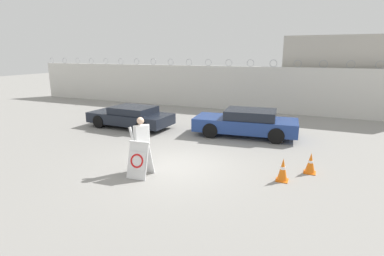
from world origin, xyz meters
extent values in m
plane|color=gray|center=(0.00, 0.00, 0.00)|extent=(90.00, 90.00, 0.00)
cube|color=silver|center=(0.00, 11.15, 1.48)|extent=(36.00, 0.30, 2.96)
torus|color=gray|center=(-17.60, 11.15, 3.18)|extent=(0.47, 0.03, 0.47)
torus|color=gray|center=(-16.13, 11.15, 3.18)|extent=(0.47, 0.03, 0.47)
torus|color=gray|center=(-14.67, 11.15, 3.18)|extent=(0.47, 0.03, 0.47)
torus|color=gray|center=(-13.20, 11.15, 3.18)|extent=(0.47, 0.03, 0.47)
torus|color=gray|center=(-11.73, 11.15, 3.18)|extent=(0.47, 0.03, 0.47)
torus|color=gray|center=(-10.27, 11.15, 3.18)|extent=(0.47, 0.03, 0.47)
torus|color=gray|center=(-8.80, 11.15, 3.18)|extent=(0.47, 0.03, 0.47)
torus|color=gray|center=(-7.33, 11.15, 3.18)|extent=(0.47, 0.03, 0.47)
torus|color=gray|center=(-5.87, 11.15, 3.18)|extent=(0.47, 0.03, 0.47)
torus|color=gray|center=(-4.40, 11.15, 3.18)|extent=(0.47, 0.03, 0.47)
torus|color=gray|center=(-2.93, 11.15, 3.18)|extent=(0.47, 0.03, 0.47)
torus|color=gray|center=(-1.47, 11.15, 3.18)|extent=(0.47, 0.03, 0.47)
torus|color=gray|center=(0.00, 11.15, 3.18)|extent=(0.47, 0.03, 0.47)
torus|color=gray|center=(1.47, 11.15, 3.18)|extent=(0.47, 0.03, 0.47)
torus|color=gray|center=(2.93, 11.15, 3.18)|extent=(0.47, 0.03, 0.47)
torus|color=gray|center=(4.40, 11.15, 3.18)|extent=(0.47, 0.03, 0.47)
torus|color=gray|center=(5.87, 11.15, 3.18)|extent=(0.47, 0.03, 0.47)
torus|color=gray|center=(7.33, 11.15, 3.18)|extent=(0.47, 0.03, 0.47)
cube|color=#B2ADA3|center=(5.94, 15.55, 2.44)|extent=(8.02, 7.47, 4.89)
cube|color=white|center=(-0.66, -1.34, 0.55)|extent=(0.68, 0.41, 1.11)
cube|color=white|center=(-0.68, -1.01, 0.55)|extent=(0.68, 0.41, 1.11)
cube|color=white|center=(-0.67, -1.18, 1.12)|extent=(0.70, 0.11, 0.05)
cube|color=white|center=(-0.65, -1.38, 0.57)|extent=(0.57, 0.22, 0.54)
torus|color=red|center=(-0.65, -1.39, 0.57)|extent=(0.46, 0.21, 0.44)
cylinder|color=black|center=(-0.87, -0.62, 0.43)|extent=(0.15, 0.15, 0.86)
cylinder|color=black|center=(-0.96, -0.78, 0.43)|extent=(0.15, 0.15, 0.86)
cube|color=silver|center=(-0.91, -0.70, 1.20)|extent=(0.41, 0.50, 0.67)
sphere|color=#DBB293|center=(-0.91, -0.70, 1.69)|extent=(0.23, 0.23, 0.23)
cylinder|color=silver|center=(-0.78, -0.46, 1.21)|extent=(0.09, 0.09, 0.63)
cylinder|color=silver|center=(-1.14, -0.90, 1.18)|extent=(0.35, 0.25, 0.61)
cube|color=orange|center=(4.32, 1.20, 0.01)|extent=(0.37, 0.37, 0.03)
cone|color=orange|center=(4.32, 1.20, 0.36)|extent=(0.32, 0.32, 0.65)
cylinder|color=white|center=(4.32, 1.20, 0.39)|extent=(0.16, 0.16, 0.09)
cube|color=orange|center=(3.56, 0.20, 0.01)|extent=(0.36, 0.36, 0.03)
cone|color=orange|center=(3.56, 0.20, 0.38)|extent=(0.31, 0.31, 0.70)
cylinder|color=white|center=(3.56, 0.20, 0.41)|extent=(0.15, 0.15, 0.10)
cylinder|color=black|center=(-6.11, 3.31, 0.34)|extent=(0.68, 0.23, 0.67)
cylinder|color=black|center=(-6.03, 5.07, 0.34)|extent=(0.68, 0.23, 0.67)
cylinder|color=black|center=(-3.37, 3.18, 0.34)|extent=(0.68, 0.23, 0.67)
cylinder|color=black|center=(-3.28, 4.93, 0.34)|extent=(0.68, 0.23, 0.67)
cube|color=black|center=(-4.70, 4.12, 0.50)|extent=(4.52, 2.09, 0.53)
cube|color=black|center=(-4.48, 4.11, 0.95)|extent=(2.21, 1.79, 0.36)
cylinder|color=black|center=(-0.11, 3.82, 0.35)|extent=(0.72, 0.27, 0.70)
cylinder|color=black|center=(-0.27, 5.51, 0.35)|extent=(0.72, 0.27, 0.70)
cylinder|color=black|center=(2.82, 4.09, 0.35)|extent=(0.72, 0.27, 0.70)
cylinder|color=black|center=(2.66, 5.79, 0.35)|extent=(0.72, 0.27, 0.70)
cube|color=navy|center=(1.28, 4.80, 0.55)|extent=(4.89, 2.26, 0.61)
cube|color=black|center=(1.51, 4.83, 1.06)|extent=(2.42, 1.84, 0.42)
camera|label=1|loc=(4.38, -8.77, 3.84)|focal=28.00mm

